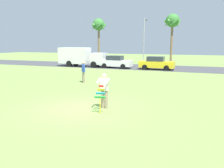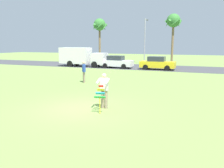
{
  "view_description": "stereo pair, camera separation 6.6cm",
  "coord_description": "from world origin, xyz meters",
  "views": [
    {
      "loc": [
        5.48,
        -9.44,
        3.12
      ],
      "look_at": [
        1.12,
        1.49,
        1.05
      ],
      "focal_mm": 36.65,
      "sensor_mm": 36.0,
      "label": 1
    },
    {
      "loc": [
        5.54,
        -9.41,
        3.12
      ],
      "look_at": [
        1.12,
        1.49,
        1.05
      ],
      "focal_mm": 36.65,
      "sensor_mm": 36.0,
      "label": 2
    }
  ],
  "objects": [
    {
      "name": "road_strip",
      "position": [
        0.0,
        20.99,
        0.01
      ],
      "size": [
        120.0,
        8.0,
        0.01
      ],
      "primitive_type": "cube",
      "color": "#424247",
      "rests_on": "ground"
    },
    {
      "name": "parked_car_white",
      "position": [
        -5.17,
        18.59,
        0.77
      ],
      "size": [
        4.25,
        1.93,
        1.6
      ],
      "color": "white",
      "rests_on": "ground"
    },
    {
      "name": "ground_plane",
      "position": [
        0.0,
        0.0,
        0.0
      ],
      "size": [
        120.0,
        120.0,
        0.0
      ],
      "primitive_type": "plane",
      "color": "olive"
    },
    {
      "name": "person_walker_near",
      "position": [
        -3.48,
        6.78,
        0.93
      ],
      "size": [
        0.41,
        0.45,
        1.73
      ],
      "color": "gray",
      "rests_on": "ground"
    },
    {
      "name": "parked_car_yellow",
      "position": [
        0.2,
        18.59,
        0.77
      ],
      "size": [
        4.22,
        1.87,
        1.6
      ],
      "color": "yellow",
      "rests_on": "ground"
    },
    {
      "name": "kite_held",
      "position": [
        1.24,
        -0.22,
        0.85
      ],
      "size": [
        0.55,
        0.71,
        1.24
      ],
      "color": "red",
      "rests_on": "ground"
    },
    {
      "name": "parked_truck_white_box",
      "position": [
        -10.5,
        18.59,
        1.41
      ],
      "size": [
        6.73,
        2.19,
        2.62
      ],
      "color": "silver",
      "rests_on": "ground"
    },
    {
      "name": "palm_tree_left_near",
      "position": [
        -12.06,
        28.2,
        6.19
      ],
      "size": [
        2.58,
        2.71,
        7.54
      ],
      "color": "brown",
      "rests_on": "ground"
    },
    {
      "name": "streetlight_pole",
      "position": [
        -3.31,
        26.19,
        4.0
      ],
      "size": [
        0.24,
        1.65,
        7.0
      ],
      "color": "#9E9EA3",
      "rests_on": "ground"
    },
    {
      "name": "person_kite_flyer",
      "position": [
        1.13,
        0.47,
        0.95
      ],
      "size": [
        0.61,
        0.7,
        1.73
      ],
      "color": "gray",
      "rests_on": "ground"
    },
    {
      "name": "palm_tree_right_near",
      "position": [
        0.63,
        28.32,
        6.41
      ],
      "size": [
        2.58,
        2.71,
        7.77
      ],
      "color": "brown",
      "rests_on": "ground"
    }
  ]
}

